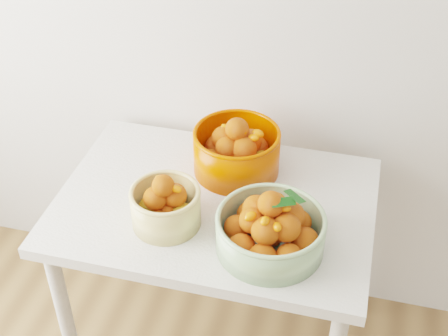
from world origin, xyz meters
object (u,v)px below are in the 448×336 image
Objects in this scene: table at (215,223)px; bowl_orange at (237,150)px; bowl_green at (270,230)px; bowl_cream at (166,205)px.

bowl_orange is at bearing 80.52° from table.
table is at bearing 142.14° from bowl_green.
bowl_orange is at bearing 118.18° from bowl_green.
table is 0.24m from bowl_cream.
table is 3.91× the size of bowl_cream.
table is 2.48× the size of bowl_green.
bowl_orange is (0.14, 0.31, 0.01)m from bowl_cream.
bowl_cream is 0.63× the size of bowl_green.
bowl_green is (0.32, -0.03, 0.00)m from bowl_cream.
table is at bearing 49.15° from bowl_cream.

